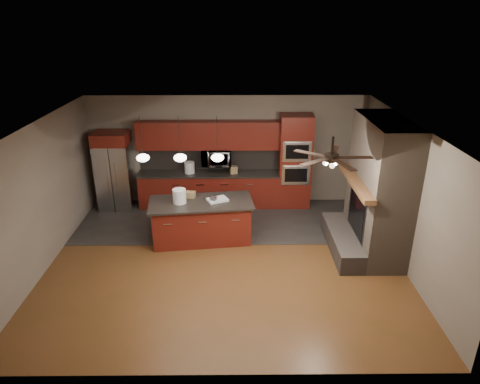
{
  "coord_description": "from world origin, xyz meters",
  "views": [
    {
      "loc": [
        0.23,
        -7.5,
        4.65
      ],
      "look_at": [
        0.3,
        0.6,
        1.25
      ],
      "focal_mm": 32.0,
      "sensor_mm": 36.0,
      "label": 1
    }
  ],
  "objects_px": {
    "kitchen_island": "(202,221)",
    "paint_can": "(214,200)",
    "microwave": "(216,157)",
    "counter_box": "(234,170)",
    "refrigerator": "(115,171)",
    "paint_tray": "(217,200)",
    "white_bucket": "(179,196)",
    "oven_tower": "(295,162)",
    "counter_bucket": "(190,168)",
    "cardboard_box": "(191,195)"
  },
  "relations": [
    {
      "from": "refrigerator",
      "to": "cardboard_box",
      "type": "xyz_separation_m",
      "value": [
        2.05,
        -1.52,
        -0.01
      ]
    },
    {
      "from": "cardboard_box",
      "to": "kitchen_island",
      "type": "bearing_deg",
      "value": -36.32
    },
    {
      "from": "refrigerator",
      "to": "white_bucket",
      "type": "height_order",
      "value": "refrigerator"
    },
    {
      "from": "white_bucket",
      "to": "cardboard_box",
      "type": "xyz_separation_m",
      "value": [
        0.2,
        0.29,
        -0.09
      ]
    },
    {
      "from": "refrigerator",
      "to": "cardboard_box",
      "type": "bearing_deg",
      "value": -36.62
    },
    {
      "from": "oven_tower",
      "to": "paint_tray",
      "type": "distance_m",
      "value": 2.6
    },
    {
      "from": "oven_tower",
      "to": "counter_bucket",
      "type": "height_order",
      "value": "oven_tower"
    },
    {
      "from": "kitchen_island",
      "to": "paint_can",
      "type": "bearing_deg",
      "value": -10.82
    },
    {
      "from": "kitchen_island",
      "to": "microwave",
      "type": "bearing_deg",
      "value": 75.4
    },
    {
      "from": "counter_bucket",
      "to": "counter_box",
      "type": "xyz_separation_m",
      "value": [
        1.12,
        -0.05,
        -0.05
      ]
    },
    {
      "from": "white_bucket",
      "to": "paint_tray",
      "type": "xyz_separation_m",
      "value": [
        0.8,
        0.11,
        -0.13
      ]
    },
    {
      "from": "oven_tower",
      "to": "kitchen_island",
      "type": "xyz_separation_m",
      "value": [
        -2.24,
        -1.84,
        -0.73
      ]
    },
    {
      "from": "counter_bucket",
      "to": "counter_box",
      "type": "relative_size",
      "value": 1.51
    },
    {
      "from": "microwave",
      "to": "cardboard_box",
      "type": "distance_m",
      "value": 1.76
    },
    {
      "from": "kitchen_island",
      "to": "counter_box",
      "type": "relative_size",
      "value": 12.26
    },
    {
      "from": "cardboard_box",
      "to": "oven_tower",
      "type": "bearing_deg",
      "value": 41.8
    },
    {
      "from": "paint_tray",
      "to": "white_bucket",
      "type": "bearing_deg",
      "value": 162.56
    },
    {
      "from": "oven_tower",
      "to": "white_bucket",
      "type": "relative_size",
      "value": 7.82
    },
    {
      "from": "kitchen_island",
      "to": "white_bucket",
      "type": "xyz_separation_m",
      "value": [
        -0.44,
        -0.04,
        0.61
      ]
    },
    {
      "from": "counter_bucket",
      "to": "oven_tower",
      "type": "bearing_deg",
      "value": -0.16
    },
    {
      "from": "paint_can",
      "to": "counter_bucket",
      "type": "relative_size",
      "value": 0.56
    },
    {
      "from": "oven_tower",
      "to": "counter_box",
      "type": "xyz_separation_m",
      "value": [
        -1.54,
        -0.04,
        -0.2
      ]
    },
    {
      "from": "oven_tower",
      "to": "refrigerator",
      "type": "bearing_deg",
      "value": -179.06
    },
    {
      "from": "refrigerator",
      "to": "paint_tray",
      "type": "bearing_deg",
      "value": -32.81
    },
    {
      "from": "oven_tower",
      "to": "kitchen_island",
      "type": "distance_m",
      "value": 2.98
    },
    {
      "from": "counter_bucket",
      "to": "cardboard_box",
      "type": "bearing_deg",
      "value": -83.55
    },
    {
      "from": "counter_bucket",
      "to": "counter_box",
      "type": "distance_m",
      "value": 1.12
    },
    {
      "from": "microwave",
      "to": "white_bucket",
      "type": "xyz_separation_m",
      "value": [
        -0.7,
        -1.94,
        -0.23
      ]
    },
    {
      "from": "oven_tower",
      "to": "counter_bucket",
      "type": "bearing_deg",
      "value": 179.84
    },
    {
      "from": "paint_can",
      "to": "counter_box",
      "type": "bearing_deg",
      "value": 77.12
    },
    {
      "from": "microwave",
      "to": "counter_box",
      "type": "distance_m",
      "value": 0.54
    },
    {
      "from": "oven_tower",
      "to": "counter_bucket",
      "type": "xyz_separation_m",
      "value": [
        -2.66,
        0.01,
        -0.15
      ]
    },
    {
      "from": "white_bucket",
      "to": "paint_tray",
      "type": "relative_size",
      "value": 0.72
    },
    {
      "from": "microwave",
      "to": "paint_can",
      "type": "xyz_separation_m",
      "value": [
        0.02,
        -1.92,
        -0.33
      ]
    },
    {
      "from": "microwave",
      "to": "white_bucket",
      "type": "bearing_deg",
      "value": -109.94
    },
    {
      "from": "kitchen_island",
      "to": "counter_bucket",
      "type": "distance_m",
      "value": 1.98
    },
    {
      "from": "refrigerator",
      "to": "counter_box",
      "type": "relative_size",
      "value": 10.5
    },
    {
      "from": "paint_can",
      "to": "paint_tray",
      "type": "height_order",
      "value": "paint_can"
    },
    {
      "from": "cardboard_box",
      "to": "counter_bucket",
      "type": "distance_m",
      "value": 1.62
    },
    {
      "from": "refrigerator",
      "to": "counter_box",
      "type": "distance_m",
      "value": 2.99
    },
    {
      "from": "white_bucket",
      "to": "counter_bucket",
      "type": "relative_size",
      "value": 1.07
    },
    {
      "from": "paint_can",
      "to": "microwave",
      "type": "bearing_deg",
      "value": 90.6
    },
    {
      "from": "counter_bucket",
      "to": "counter_box",
      "type": "bearing_deg",
      "value": -2.56
    },
    {
      "from": "white_bucket",
      "to": "paint_can",
      "type": "xyz_separation_m",
      "value": [
        0.72,
        0.02,
        -0.1
      ]
    },
    {
      "from": "paint_tray",
      "to": "microwave",
      "type": "bearing_deg",
      "value": 67.85
    },
    {
      "from": "oven_tower",
      "to": "kitchen_island",
      "type": "height_order",
      "value": "oven_tower"
    },
    {
      "from": "white_bucket",
      "to": "counter_box",
      "type": "xyz_separation_m",
      "value": [
        1.14,
        1.84,
        -0.08
      ]
    },
    {
      "from": "white_bucket",
      "to": "counter_box",
      "type": "distance_m",
      "value": 2.17
    },
    {
      "from": "microwave",
      "to": "counter_box",
      "type": "height_order",
      "value": "microwave"
    },
    {
      "from": "oven_tower",
      "to": "paint_can",
      "type": "distance_m",
      "value": 2.71
    }
  ]
}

